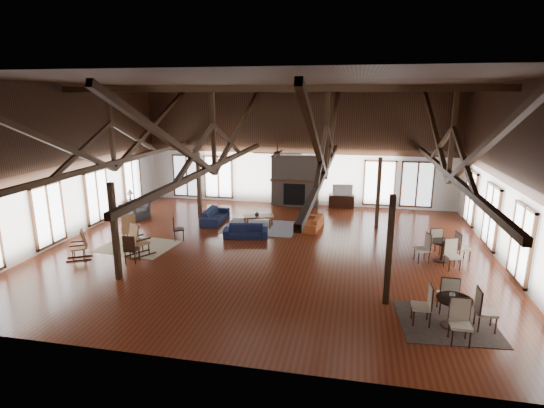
% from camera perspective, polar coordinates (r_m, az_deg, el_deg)
% --- Properties ---
extents(floor, '(16.00, 16.00, 0.00)m').
position_cam_1_polar(floor, '(15.79, -0.45, -6.10)').
color(floor, '#5C2613').
rests_on(floor, ground).
extents(ceiling, '(16.00, 14.00, 0.02)m').
position_cam_1_polar(ceiling, '(14.81, -0.49, 16.22)').
color(ceiling, black).
rests_on(ceiling, wall_back).
extents(wall_back, '(16.00, 0.02, 6.00)m').
position_cam_1_polar(wall_back, '(21.84, 3.34, 7.68)').
color(wall_back, silver).
rests_on(wall_back, floor).
extents(wall_front, '(16.00, 0.02, 6.00)m').
position_cam_1_polar(wall_front, '(8.45, -10.27, -3.12)').
color(wall_front, silver).
rests_on(wall_front, floor).
extents(wall_left, '(0.02, 14.00, 6.00)m').
position_cam_1_polar(wall_left, '(18.38, -25.78, 5.05)').
color(wall_left, silver).
rests_on(wall_left, floor).
extents(wall_right, '(0.02, 14.00, 6.00)m').
position_cam_1_polar(wall_right, '(15.51, 29.90, 3.10)').
color(wall_right, silver).
rests_on(wall_right, floor).
extents(roof_truss, '(15.60, 14.07, 3.14)m').
position_cam_1_polar(roof_truss, '(14.87, -0.48, 8.61)').
color(roof_truss, '#311D0D').
rests_on(roof_truss, wall_back).
extents(post_grid, '(8.16, 7.16, 3.05)m').
position_cam_1_polar(post_grid, '(15.32, -0.46, -0.75)').
color(post_grid, '#311D0D').
rests_on(post_grid, floor).
extents(fireplace, '(2.50, 0.69, 2.60)m').
position_cam_1_polar(fireplace, '(21.78, 3.15, 3.11)').
color(fireplace, '#6C5E52').
rests_on(fireplace, floor).
extents(ceiling_fan, '(1.60, 1.60, 0.75)m').
position_cam_1_polar(ceiling_fan, '(13.83, 0.71, 6.95)').
color(ceiling_fan, black).
rests_on(ceiling_fan, roof_truss).
extents(sofa_navy_front, '(1.86, 1.02, 0.51)m').
position_cam_1_polar(sofa_navy_front, '(17.01, -3.56, -3.70)').
color(sofa_navy_front, '#151C3A').
rests_on(sofa_navy_front, floor).
extents(sofa_navy_left, '(2.05, 0.83, 0.60)m').
position_cam_1_polar(sofa_navy_left, '(19.24, -7.64, -1.54)').
color(sofa_navy_left, '#151C3A').
rests_on(sofa_navy_left, floor).
extents(sofa_orange, '(1.85, 0.90, 0.52)m').
position_cam_1_polar(sofa_orange, '(18.24, 5.44, -2.47)').
color(sofa_orange, '#9B461E').
rests_on(sofa_orange, floor).
extents(coffee_table, '(1.43, 0.99, 0.50)m').
position_cam_1_polar(coffee_table, '(18.34, -1.82, -1.73)').
color(coffee_table, brown).
rests_on(coffee_table, floor).
extents(vase, '(0.25, 0.25, 0.21)m').
position_cam_1_polar(vase, '(18.23, -2.06, -1.31)').
color(vase, '#B2B2B2').
rests_on(vase, coffee_table).
extents(armchair, '(1.35, 1.25, 0.73)m').
position_cam_1_polar(armchair, '(20.53, -17.97, -0.92)').
color(armchair, '#333336').
rests_on(armchair, floor).
extents(side_table_lamp, '(0.47, 0.47, 1.20)m').
position_cam_1_polar(side_table_lamp, '(21.63, -18.47, 0.04)').
color(side_table_lamp, black).
rests_on(side_table_lamp, floor).
extents(rocking_chair_a, '(0.69, 1.00, 1.18)m').
position_cam_1_polar(rocking_chair_a, '(17.08, -18.54, -3.31)').
color(rocking_chair_a, '#935F37').
rests_on(rocking_chair_a, floor).
extents(rocking_chair_b, '(0.90, 1.04, 1.19)m').
position_cam_1_polar(rocking_chair_b, '(15.71, -17.67, -4.75)').
color(rocking_chair_b, '#935F37').
rests_on(rocking_chair_b, floor).
extents(rocking_chair_c, '(0.92, 0.78, 1.05)m').
position_cam_1_polar(rocking_chair_c, '(16.15, -24.30, -5.09)').
color(rocking_chair_c, '#935F37').
rests_on(rocking_chair_c, floor).
extents(side_chair_a, '(0.55, 0.55, 0.98)m').
position_cam_1_polar(side_chair_a, '(16.99, -12.78, -2.95)').
color(side_chair_a, black).
rests_on(side_chair_a, floor).
extents(side_chair_b, '(0.44, 0.44, 1.00)m').
position_cam_1_polar(side_chair_b, '(15.09, -18.50, -5.51)').
color(side_chair_b, black).
rests_on(side_chair_b, floor).
extents(cafe_table_near, '(1.97, 1.97, 1.03)m').
position_cam_1_polar(cafe_table_near, '(11.50, 23.23, -12.63)').
color(cafe_table_near, black).
rests_on(cafe_table_near, floor).
extents(cafe_table_far, '(1.94, 1.94, 0.99)m').
position_cam_1_polar(cafe_table_far, '(15.67, 21.96, -5.42)').
color(cafe_table_far, black).
rests_on(cafe_table_far, floor).
extents(cup_near, '(0.14, 0.14, 0.10)m').
position_cam_1_polar(cup_near, '(11.44, 23.08, -11.20)').
color(cup_near, '#B2B2B2').
rests_on(cup_near, cafe_table_near).
extents(cup_far, '(0.13, 0.13, 0.10)m').
position_cam_1_polar(cup_far, '(15.51, 22.23, -4.58)').
color(cup_far, '#B2B2B2').
rests_on(cup_far, cafe_table_far).
extents(tv_console, '(1.27, 0.47, 0.63)m').
position_cam_1_polar(tv_console, '(21.87, 9.33, 0.37)').
color(tv_console, black).
rests_on(tv_console, floor).
extents(television, '(1.01, 0.24, 0.57)m').
position_cam_1_polar(television, '(21.73, 9.44, 1.92)').
color(television, '#B2B2B2').
rests_on(television, tv_console).
extents(rug_tan, '(2.87, 2.37, 0.01)m').
position_cam_1_polar(rug_tan, '(16.87, -17.56, -5.41)').
color(rug_tan, tan).
rests_on(rug_tan, floor).
extents(rug_navy, '(3.08, 2.32, 0.01)m').
position_cam_1_polar(rug_navy, '(18.35, -1.59, -3.14)').
color(rug_navy, '#172142').
rests_on(rug_navy, floor).
extents(rug_dark, '(2.49, 2.29, 0.01)m').
position_cam_1_polar(rug_dark, '(11.84, 22.44, -14.51)').
color(rug_dark, black).
rests_on(rug_dark, floor).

